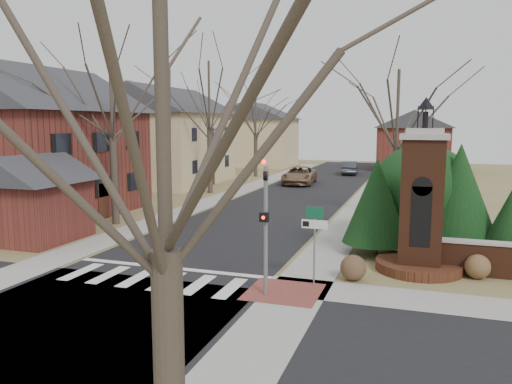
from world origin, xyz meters
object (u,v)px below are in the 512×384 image
at_px(sign_post, 314,230).
at_px(pickup_truck, 299,175).
at_px(distant_car, 350,168).
at_px(brick_gate_monument, 421,214).
at_px(traffic_signal_pole, 266,217).

xyz_separation_m(sign_post, pickup_truck, (-7.19, 27.98, -1.15)).
height_order(sign_post, distant_car, sign_post).
bearing_deg(pickup_truck, brick_gate_monument, -71.73).
distance_m(pickup_truck, distant_car, 10.70).
bearing_deg(brick_gate_monument, traffic_signal_pole, -136.76).
bearing_deg(distant_car, traffic_signal_pole, 89.65).
relative_size(brick_gate_monument, distant_car, 1.49).
relative_size(traffic_signal_pole, sign_post, 1.64).
xyz_separation_m(pickup_truck, distant_car, (3.20, 10.21, -0.08)).
height_order(pickup_truck, distant_car, pickup_truck).
xyz_separation_m(traffic_signal_pole, pickup_truck, (-5.90, 29.39, -1.79)).
xyz_separation_m(brick_gate_monument, pickup_truck, (-10.60, 24.97, -1.36)).
bearing_deg(traffic_signal_pole, pickup_truck, 101.35).
xyz_separation_m(brick_gate_monument, distant_car, (-7.40, 35.18, -1.45)).
distance_m(brick_gate_monument, pickup_truck, 27.16).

